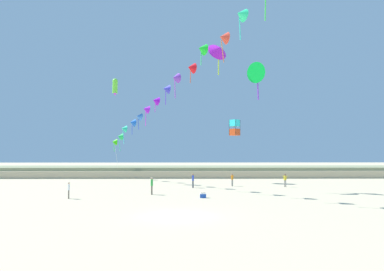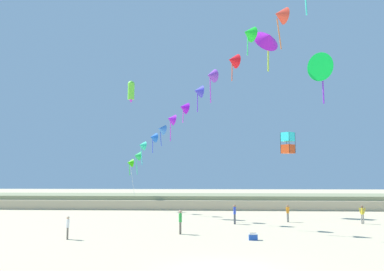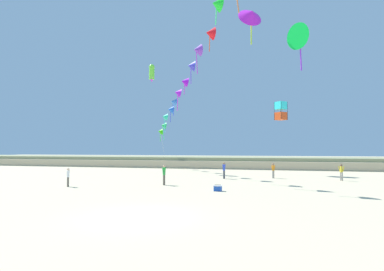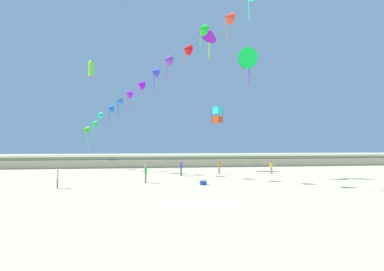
# 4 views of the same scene
# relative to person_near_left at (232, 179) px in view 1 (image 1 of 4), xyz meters

# --- Properties ---
(ground_plane) EXTENTS (240.00, 240.00, 0.00)m
(ground_plane) POSITION_rel_person_near_left_xyz_m (-6.23, -19.88, -0.90)
(ground_plane) COLOR beige
(dune_ridge) EXTENTS (120.00, 11.87, 1.70)m
(dune_ridge) POSITION_rel_person_near_left_xyz_m (-6.23, 18.26, -0.06)
(dune_ridge) COLOR #BFAE8B
(dune_ridge) RESTS_ON ground
(person_near_left) EXTENTS (0.46, 0.42, 1.56)m
(person_near_left) POSITION_rel_person_near_left_xyz_m (0.00, 0.00, 0.00)
(person_near_left) COLOR gray
(person_near_left) RESTS_ON ground
(person_near_right) EXTENTS (0.21, 0.53, 1.51)m
(person_near_right) POSITION_rel_person_near_left_xyz_m (-16.38, -11.28, -0.03)
(person_near_right) COLOR #726656
(person_near_right) RESTS_ON ground
(person_mid_center) EXTENTS (0.30, 0.58, 1.69)m
(person_mid_center) POSITION_rel_person_near_left_xyz_m (-4.92, -1.85, 0.08)
(person_mid_center) COLOR #474C56
(person_mid_center) RESTS_ON ground
(person_far_left) EXTENTS (0.23, 0.61, 1.72)m
(person_far_left) POSITION_rel_person_near_left_xyz_m (-9.14, -8.39, 0.09)
(person_far_left) COLOR #726656
(person_far_left) RESTS_ON ground
(person_far_right) EXTENTS (0.54, 0.32, 1.60)m
(person_far_right) POSITION_rel_person_near_left_xyz_m (6.32, -1.02, 0.02)
(person_far_right) COLOR gray
(person_far_right) RESTS_ON ground
(kite_banner_string) EXTENTS (20.20, 35.99, 17.30)m
(kite_banner_string) POSITION_rel_person_near_left_xyz_m (-8.14, -3.11, 10.56)
(kite_banner_string) COLOR #2FCC0C
(large_kite_low_lead) EXTENTS (2.44, 2.38, 4.32)m
(large_kite_low_lead) POSITION_rel_person_near_left_xyz_m (2.43, -4.22, 12.37)
(large_kite_low_lead) COLOR #0BCC3A
(large_kite_mid_trail) EXTENTS (2.90, 2.63, 4.15)m
(large_kite_mid_trail) POSITION_rel_person_near_left_xyz_m (-1.98, -3.63, 15.18)
(large_kite_mid_trail) COLOR #C41FD4
(large_kite_high_solo) EXTENTS (1.00, 1.06, 2.46)m
(large_kite_high_solo) POSITION_rel_person_near_left_xyz_m (-15.84, 5.54, 12.67)
(large_kite_high_solo) COLOR #6EE839
(large_kite_outer_drift) EXTENTS (1.58, 1.58, 2.23)m
(large_kite_outer_drift) POSITION_rel_person_near_left_xyz_m (1.09, 5.22, 6.79)
(large_kite_outer_drift) COLOR #DB471A
(beach_cooler) EXTENTS (0.58, 0.41, 0.46)m
(beach_cooler) POSITION_rel_person_near_left_xyz_m (-4.15, -10.85, -0.69)
(beach_cooler) COLOR blue
(beach_cooler) RESTS_ON ground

